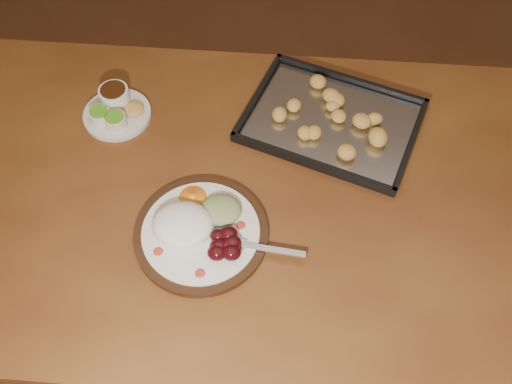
{
  "coord_description": "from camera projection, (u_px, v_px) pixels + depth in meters",
  "views": [
    {
      "loc": [
        -0.11,
        -0.76,
        1.82
      ],
      "look_at": [
        -0.16,
        -0.07,
        0.77
      ],
      "focal_mm": 40.0,
      "sensor_mm": 36.0,
      "label": 1
    }
  ],
  "objects": [
    {
      "name": "dining_table",
      "position": [
        230.0,
        214.0,
        1.37
      ],
      "size": [
        1.5,
        0.9,
        0.75
      ],
      "rotation": [
        0.0,
        0.0,
        -0.0
      ],
      "color": "brown",
      "rests_on": "ground"
    },
    {
      "name": "dinner_plate",
      "position": [
        199.0,
        229.0,
        1.21
      ],
      "size": [
        0.37,
        0.29,
        0.07
      ],
      "rotation": [
        0.0,
        0.0,
        -0.27
      ],
      "color": "black",
      "rests_on": "dining_table"
    },
    {
      "name": "ground",
      "position": [
        305.0,
        304.0,
        1.94
      ],
      "size": [
        4.0,
        4.0,
        0.0
      ],
      "primitive_type": "plane",
      "color": "brown",
      "rests_on": "ground"
    },
    {
      "name": "condiment_saucer",
      "position": [
        115.0,
        109.0,
        1.4
      ],
      "size": [
        0.17,
        0.17,
        0.06
      ],
      "rotation": [
        0.0,
        0.0,
        -0.03
      ],
      "color": "silver",
      "rests_on": "dining_table"
    },
    {
      "name": "baking_tray",
      "position": [
        331.0,
        120.0,
        1.39
      ],
      "size": [
        0.48,
        0.42,
        0.04
      ],
      "rotation": [
        0.0,
        0.0,
        -0.33
      ],
      "color": "black",
      "rests_on": "dining_table"
    }
  ]
}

